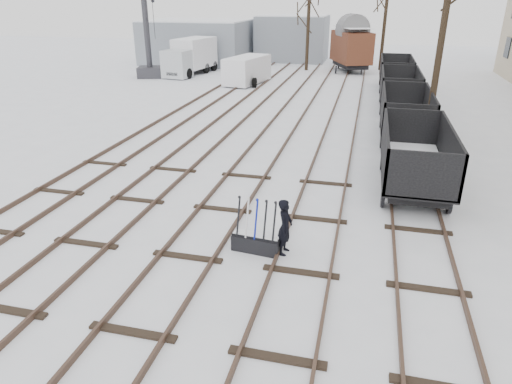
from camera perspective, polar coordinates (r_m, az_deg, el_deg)
ground at (r=12.23m, az=-8.54°, el=-8.14°), size 120.00×120.00×0.00m
tracks at (r=24.45m, az=3.46°, el=8.48°), size 13.90×52.00×0.16m
shed_left at (r=48.91m, az=-7.22°, el=18.17°), size 10.00×8.00×4.10m
shed_right at (r=50.42m, az=4.62°, el=18.65°), size 7.00×6.00×4.50m
ground_frame at (r=12.26m, az=0.03°, el=-6.24°), size 1.34×0.56×1.49m
worker at (r=11.97m, az=3.64°, el=-4.38°), size 0.42×0.60×1.55m
freight_wagon_a at (r=16.86m, az=19.15°, el=3.08°), size 2.21×5.53×2.26m
freight_wagon_b at (r=22.98m, az=18.06°, el=8.44°), size 2.21×5.53×2.26m
freight_wagon_c at (r=29.22m, az=17.42°, el=11.53°), size 2.21×5.53×2.26m
freight_wagon_d at (r=35.52m, az=17.00°, el=13.53°), size 2.21×5.53×2.26m
box_van_wagon at (r=43.19m, az=11.83°, el=17.43°), size 4.26×5.59×3.80m
lorry at (r=41.24m, az=-8.16°, el=16.46°), size 2.76×6.73×2.97m
panel_van at (r=36.37m, az=-1.12°, el=15.04°), size 2.90×4.96×2.05m
crane at (r=40.45m, az=-13.21°, el=17.42°), size 2.40×5.78×9.67m
tree_near at (r=22.74m, az=21.83°, el=15.12°), size 0.30×0.30×7.40m
tree_far_left at (r=43.36m, az=6.48°, el=18.81°), size 0.30×0.30×5.98m
tree_far_right at (r=44.69m, az=15.82°, el=20.09°), size 0.30×0.30×8.82m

